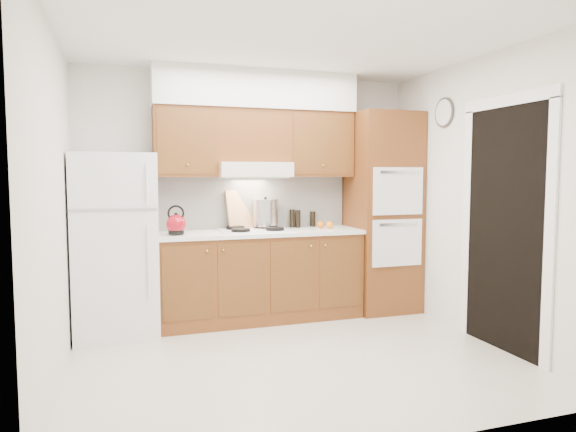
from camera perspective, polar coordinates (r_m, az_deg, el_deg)
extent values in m
plane|color=beige|center=(4.44, 0.77, -15.46)|extent=(3.60, 3.60, 0.00)
plane|color=white|center=(4.30, 0.81, 19.10)|extent=(3.60, 3.60, 0.00)
cube|color=silver|center=(5.61, -4.19, 2.33)|extent=(3.60, 0.02, 2.60)
cube|color=silver|center=(3.97, -24.59, 0.97)|extent=(0.02, 3.00, 2.60)
cube|color=silver|center=(5.05, 20.49, 1.79)|extent=(0.02, 3.00, 2.60)
cube|color=white|center=(5.13, -18.61, -3.06)|extent=(0.75, 0.72, 1.72)
cube|color=brown|center=(5.43, -3.11, -6.79)|extent=(2.11, 0.60, 0.90)
cube|color=white|center=(5.35, -3.11, -1.87)|extent=(2.13, 0.62, 0.04)
cube|color=white|center=(5.61, -3.90, 1.51)|extent=(2.11, 0.03, 0.56)
cube|color=brown|center=(5.85, 10.44, 0.39)|extent=(0.70, 0.65, 2.20)
cube|color=brown|center=(5.33, -11.35, 8.05)|extent=(0.63, 0.33, 0.70)
cube|color=brown|center=(5.68, 3.27, 7.91)|extent=(0.73, 0.33, 0.70)
cube|color=silver|center=(5.38, -3.89, 5.16)|extent=(0.75, 0.45, 0.15)
cube|color=brown|center=(5.46, -4.07, 8.83)|extent=(0.75, 0.33, 0.55)
cube|color=silver|center=(5.51, -3.54, 13.77)|extent=(2.13, 0.36, 0.40)
cube|color=white|center=(5.35, -3.68, -1.58)|extent=(0.74, 0.50, 0.01)
cube|color=black|center=(4.80, 22.90, -1.41)|extent=(0.02, 0.90, 2.10)
cylinder|color=#3F3833|center=(5.52, 16.99, 10.94)|extent=(0.02, 0.30, 0.30)
sphere|color=maroon|center=(5.07, -12.33, -0.90)|extent=(0.25, 0.25, 0.19)
cube|color=tan|center=(5.54, -5.29, 0.64)|extent=(0.34, 0.21, 0.43)
cylinder|color=#AEAEB3|center=(5.53, -2.51, 0.33)|extent=(0.29, 0.29, 0.28)
cylinder|color=black|center=(5.67, 0.46, -0.27)|extent=(0.06, 0.06, 0.20)
cylinder|color=black|center=(5.66, 1.09, -0.31)|extent=(0.08, 0.08, 0.19)
cylinder|color=black|center=(5.77, 2.77, -0.33)|extent=(0.07, 0.07, 0.17)
sphere|color=orange|center=(5.58, 4.66, -0.99)|extent=(0.09, 0.09, 0.08)
sphere|color=orange|center=(5.59, 3.66, -0.97)|extent=(0.10, 0.10, 0.08)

